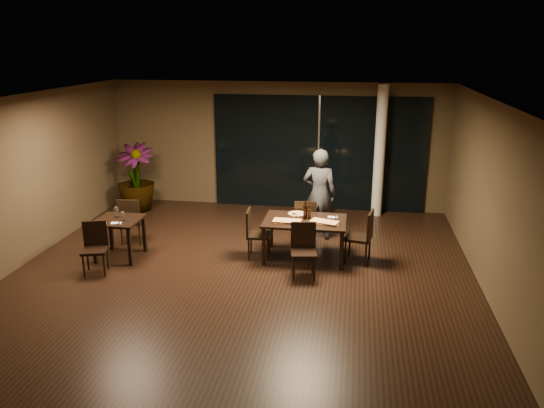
# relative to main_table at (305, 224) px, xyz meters

# --- Properties ---
(ground) EXTENTS (8.00, 8.00, 0.00)m
(ground) POSITION_rel_main_table_xyz_m (-1.00, -0.80, -0.68)
(ground) COLOR black
(ground) RESTS_ON ground
(wall_back) EXTENTS (8.00, 0.10, 3.00)m
(wall_back) POSITION_rel_main_table_xyz_m (-1.00, 3.25, 0.82)
(wall_back) COLOR #443724
(wall_back) RESTS_ON ground
(wall_front) EXTENTS (8.00, 0.10, 3.00)m
(wall_front) POSITION_rel_main_table_xyz_m (-1.00, -4.85, 0.82)
(wall_front) COLOR #443724
(wall_front) RESTS_ON ground
(wall_left) EXTENTS (0.10, 8.00, 3.00)m
(wall_left) POSITION_rel_main_table_xyz_m (-5.05, -0.80, 0.82)
(wall_left) COLOR #443724
(wall_left) RESTS_ON ground
(wall_right) EXTENTS (0.10, 8.00, 3.00)m
(wall_right) POSITION_rel_main_table_xyz_m (3.05, -0.80, 0.82)
(wall_right) COLOR #443724
(wall_right) RESTS_ON ground
(ceiling) EXTENTS (8.00, 8.00, 0.04)m
(ceiling) POSITION_rel_main_table_xyz_m (-1.00, -0.80, 2.34)
(ceiling) COLOR silver
(ceiling) RESTS_ON wall_back
(window_panel) EXTENTS (5.00, 0.06, 2.70)m
(window_panel) POSITION_rel_main_table_xyz_m (0.00, 3.16, 0.67)
(window_panel) COLOR black
(window_panel) RESTS_ON ground
(column) EXTENTS (0.24, 0.24, 3.00)m
(column) POSITION_rel_main_table_xyz_m (1.40, 2.85, 0.82)
(column) COLOR silver
(column) RESTS_ON ground
(main_table) EXTENTS (1.50, 1.00, 0.75)m
(main_table) POSITION_rel_main_table_xyz_m (0.00, 0.00, 0.00)
(main_table) COLOR black
(main_table) RESTS_ON ground
(side_table) EXTENTS (0.80, 0.80, 0.75)m
(side_table) POSITION_rel_main_table_xyz_m (-3.40, -0.50, -0.05)
(side_table) COLOR black
(side_table) RESTS_ON ground
(chair_main_far) EXTENTS (0.47, 0.47, 0.93)m
(chair_main_far) POSITION_rel_main_table_xyz_m (-0.06, 0.69, -0.16)
(chair_main_far) COLOR black
(chair_main_far) RESTS_ON ground
(chair_main_near) EXTENTS (0.49, 0.49, 0.93)m
(chair_main_near) POSITION_rel_main_table_xyz_m (0.05, -0.75, -0.16)
(chair_main_near) COLOR black
(chair_main_near) RESTS_ON ground
(chair_main_left) EXTENTS (0.45, 0.45, 0.92)m
(chair_main_left) POSITION_rel_main_table_xyz_m (-0.93, -0.09, -0.16)
(chair_main_left) COLOR black
(chair_main_left) RESTS_ON ground
(chair_main_right) EXTENTS (0.53, 0.53, 0.98)m
(chair_main_right) POSITION_rel_main_table_xyz_m (1.06, -0.02, -0.13)
(chair_main_right) COLOR black
(chair_main_right) RESTS_ON ground
(chair_side_far) EXTENTS (0.49, 0.49, 0.95)m
(chair_side_far) POSITION_rel_main_table_xyz_m (-3.46, 0.18, -0.14)
(chair_side_far) COLOR black
(chair_side_far) RESTS_ON ground
(chair_side_near) EXTENTS (0.52, 0.52, 0.90)m
(chair_side_near) POSITION_rel_main_table_xyz_m (-3.54, -1.17, -0.17)
(chair_side_near) COLOR black
(chair_side_near) RESTS_ON ground
(diner) EXTENTS (0.67, 0.48, 1.86)m
(diner) POSITION_rel_main_table_xyz_m (0.18, 1.12, 0.26)
(diner) COLOR #2A2C2F
(diner) RESTS_ON ground
(potted_plant) EXTENTS (0.95, 0.95, 1.60)m
(potted_plant) POSITION_rel_main_table_xyz_m (-4.25, 2.33, 0.12)
(potted_plant) COLOR #1D4B19
(potted_plant) RESTS_ON ground
(pizza_board_left) EXTENTS (0.52, 0.29, 0.01)m
(pizza_board_left) POSITION_rel_main_table_xyz_m (-0.31, -0.18, 0.08)
(pizza_board_left) COLOR #462616
(pizza_board_left) RESTS_ON main_table
(pizza_board_right) EXTENTS (0.55, 0.30, 0.01)m
(pizza_board_right) POSITION_rel_main_table_xyz_m (0.36, -0.12, 0.08)
(pizza_board_right) COLOR #4E3019
(pizza_board_right) RESTS_ON main_table
(oblong_pizza_left) EXTENTS (0.49, 0.25, 0.02)m
(oblong_pizza_left) POSITION_rel_main_table_xyz_m (-0.31, -0.18, 0.10)
(oblong_pizza_left) COLOR maroon
(oblong_pizza_left) RESTS_ON pizza_board_left
(oblong_pizza_right) EXTENTS (0.52, 0.36, 0.02)m
(oblong_pizza_right) POSITION_rel_main_table_xyz_m (0.36, -0.12, 0.10)
(oblong_pizza_right) COLOR maroon
(oblong_pizza_right) RESTS_ON pizza_board_right
(round_pizza) EXTENTS (0.33, 0.33, 0.01)m
(round_pizza) POSITION_rel_main_table_xyz_m (-0.18, 0.31, 0.08)
(round_pizza) COLOR #B93914
(round_pizza) RESTS_ON main_table
(bottle_a) EXTENTS (0.06, 0.06, 0.27)m
(bottle_a) POSITION_rel_main_table_xyz_m (-0.01, 0.05, 0.21)
(bottle_a) COLOR black
(bottle_a) RESTS_ON main_table
(bottle_b) EXTENTS (0.06, 0.06, 0.26)m
(bottle_b) POSITION_rel_main_table_xyz_m (0.08, 0.06, 0.20)
(bottle_b) COLOR black
(bottle_b) RESTS_ON main_table
(bottle_c) EXTENTS (0.08, 0.08, 0.34)m
(bottle_c) POSITION_rel_main_table_xyz_m (-0.00, 0.08, 0.25)
(bottle_c) COLOR black
(bottle_c) RESTS_ON main_table
(tumbler_left) EXTENTS (0.08, 0.08, 0.10)m
(tumbler_left) POSITION_rel_main_table_xyz_m (-0.20, 0.04, 0.12)
(tumbler_left) COLOR white
(tumbler_left) RESTS_ON main_table
(tumbler_right) EXTENTS (0.07, 0.07, 0.08)m
(tumbler_right) POSITION_rel_main_table_xyz_m (0.18, 0.16, 0.12)
(tumbler_right) COLOR white
(tumbler_right) RESTS_ON main_table
(napkin_near) EXTENTS (0.20, 0.15, 0.01)m
(napkin_near) POSITION_rel_main_table_xyz_m (0.52, -0.10, 0.08)
(napkin_near) COLOR white
(napkin_near) RESTS_ON main_table
(napkin_far) EXTENTS (0.18, 0.11, 0.01)m
(napkin_far) POSITION_rel_main_table_xyz_m (0.50, 0.21, 0.08)
(napkin_far) COLOR silver
(napkin_far) RESTS_ON main_table
(wine_glass_a) EXTENTS (0.09, 0.09, 0.20)m
(wine_glass_a) POSITION_rel_main_table_xyz_m (-3.48, -0.39, 0.17)
(wine_glass_a) COLOR white
(wine_glass_a) RESTS_ON side_table
(wine_glass_b) EXTENTS (0.07, 0.07, 0.17)m
(wine_glass_b) POSITION_rel_main_table_xyz_m (-3.28, -0.56, 0.16)
(wine_glass_b) COLOR white
(wine_glass_b) RESTS_ON side_table
(side_napkin) EXTENTS (0.20, 0.14, 0.01)m
(side_napkin) POSITION_rel_main_table_xyz_m (-3.33, -0.74, 0.08)
(side_napkin) COLOR white
(side_napkin) RESTS_ON side_table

